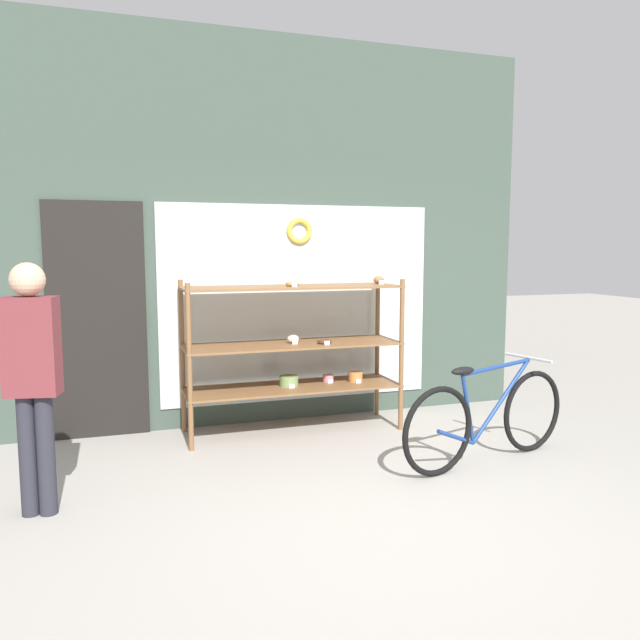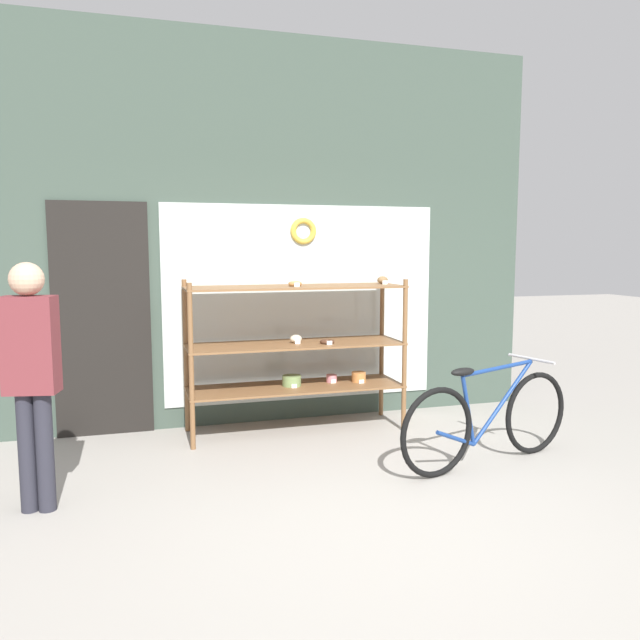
{
  "view_description": "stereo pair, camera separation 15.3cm",
  "coord_description": "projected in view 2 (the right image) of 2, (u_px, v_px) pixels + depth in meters",
  "views": [
    {
      "loc": [
        -1.52,
        -3.43,
        1.7
      ],
      "look_at": [
        0.01,
        1.17,
        1.13
      ],
      "focal_mm": 35.0,
      "sensor_mm": 36.0,
      "label": 1
    },
    {
      "loc": [
        -1.37,
        -3.48,
        1.7
      ],
      "look_at": [
        0.01,
        1.17,
        1.13
      ],
      "focal_mm": 35.0,
      "sensor_mm": 36.0,
      "label": 2
    }
  ],
  "objects": [
    {
      "name": "ground_plane",
      "position": [
        372.0,
        520.0,
        3.9
      ],
      "size": [
        30.0,
        30.0,
        0.0
      ],
      "primitive_type": "plane",
      "color": "gray"
    },
    {
      "name": "storefront_facade",
      "position": [
        277.0,
        239.0,
        5.99
      ],
      "size": [
        5.16,
        0.13,
        3.67
      ],
      "color": "#3D4C42",
      "rests_on": "ground_plane"
    },
    {
      "name": "display_case",
      "position": [
        298.0,
        343.0,
        5.72
      ],
      "size": [
        1.98,
        0.6,
        1.42
      ],
      "color": "brown",
      "rests_on": "ground_plane"
    },
    {
      "name": "bicycle",
      "position": [
        488.0,
        419.0,
        4.86
      ],
      "size": [
        1.7,
        0.57,
        0.81
      ],
      "rotation": [
        0.0,
        0.0,
        0.25
      ],
      "color": "black",
      "rests_on": "ground_plane"
    },
    {
      "name": "pedestrian",
      "position": [
        31.0,
        368.0,
        3.93
      ],
      "size": [
        0.35,
        0.24,
        1.61
      ],
      "rotation": [
        0.0,
        0.0,
        -0.2
      ],
      "color": "#282833",
      "rests_on": "ground_plane"
    }
  ]
}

